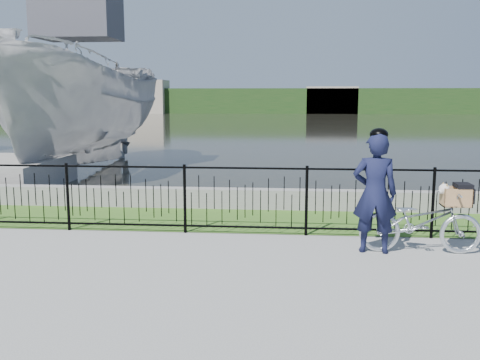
{
  "coord_description": "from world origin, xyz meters",
  "views": [
    {
      "loc": [
        0.66,
        -6.96,
        2.28
      ],
      "look_at": [
        -0.03,
        1.0,
        1.0
      ],
      "focal_mm": 40.0,
      "sensor_mm": 36.0,
      "label": 1
    }
  ],
  "objects": [
    {
      "name": "fence",
      "position": [
        0.0,
        1.6,
        0.58
      ],
      "size": [
        14.0,
        0.06,
        1.15
      ],
      "primitive_type": null,
      "color": "black",
      "rests_on": "ground"
    },
    {
      "name": "far_building_right",
      "position": [
        6.0,
        58.5,
        1.6
      ],
      "size": [
        6.0,
        3.0,
        3.2
      ],
      "primitive_type": "cube",
      "color": "#A59884",
      "rests_on": "ground"
    },
    {
      "name": "far_building_left",
      "position": [
        -18.0,
        58.0,
        2.0
      ],
      "size": [
        8.0,
        4.0,
        4.0
      ],
      "primitive_type": "cube",
      "color": "#A59884",
      "rests_on": "ground"
    },
    {
      "name": "quay_wall",
      "position": [
        0.0,
        3.6,
        0.2
      ],
      "size": [
        60.0,
        0.3,
        0.4
      ],
      "primitive_type": "cube",
      "color": "gray",
      "rests_on": "ground"
    },
    {
      "name": "grass_strip",
      "position": [
        0.0,
        2.6,
        0.0
      ],
      "size": [
        60.0,
        2.0,
        0.01
      ],
      "primitive_type": "cube",
      "color": "#3C661F",
      "rests_on": "ground"
    },
    {
      "name": "boat_near",
      "position": [
        -5.26,
        8.19,
        1.94
      ],
      "size": [
        3.78,
        9.47,
        5.42
      ],
      "color": "#AFB0B0",
      "rests_on": "water"
    },
    {
      "name": "bicycle_rig",
      "position": [
        2.62,
        0.78,
        0.47
      ],
      "size": [
        1.74,
        0.61,
        1.05
      ],
      "color": "silver",
      "rests_on": "ground"
    },
    {
      "name": "ground",
      "position": [
        0.0,
        0.0,
        0.0
      ],
      "size": [
        120.0,
        120.0,
        0.0
      ],
      "primitive_type": "plane",
      "color": "gray",
      "rests_on": "ground"
    },
    {
      "name": "cyclist",
      "position": [
        1.94,
        0.75,
        0.89
      ],
      "size": [
        0.66,
        0.46,
        1.81
      ],
      "color": "black",
      "rests_on": "ground"
    },
    {
      "name": "far_treeline",
      "position": [
        0.0,
        60.0,
        1.5
      ],
      "size": [
        120.0,
        6.0,
        3.0
      ],
      "primitive_type": "cube",
      "color": "#224018",
      "rests_on": "ground"
    },
    {
      "name": "water",
      "position": [
        0.0,
        33.0,
        0.0
      ],
      "size": [
        120.0,
        120.0,
        0.0
      ],
      "primitive_type": "plane",
      "color": "black",
      "rests_on": "ground"
    }
  ]
}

